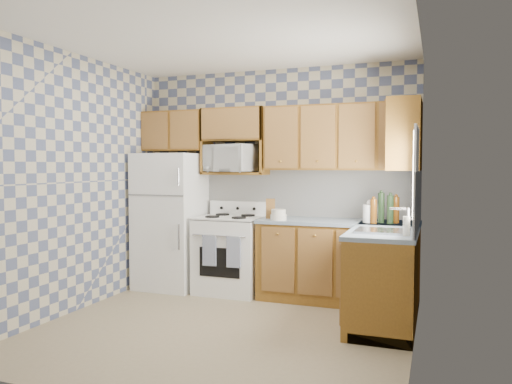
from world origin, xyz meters
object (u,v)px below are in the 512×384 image
electric_kettle (370,214)px  microwave (232,159)px  refrigerator (171,221)px  stove_body (231,255)px

electric_kettle → microwave: bearing=173.7°
microwave → electric_kettle: size_ratio=3.19×
refrigerator → microwave: size_ratio=2.77×
microwave → refrigerator: bearing=-156.2°
refrigerator → stove_body: 0.89m
microwave → electric_kettle: 1.80m
electric_kettle → stove_body: bearing=177.2°
electric_kettle → refrigerator: bearing=178.7°
stove_body → microwave: bearing=104.0°
refrigerator → stove_body: (0.80, 0.03, -0.39)m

